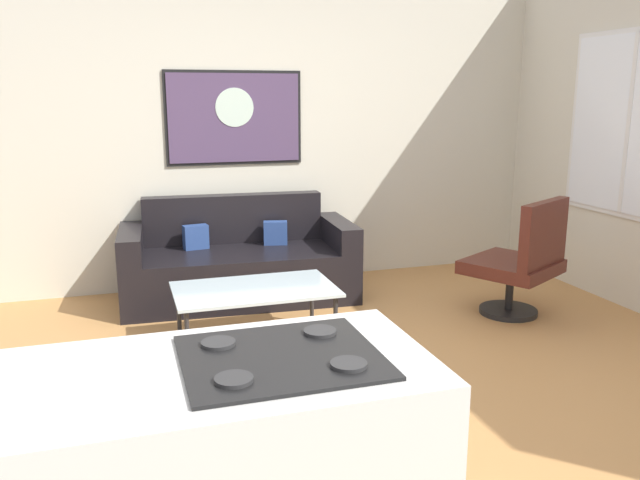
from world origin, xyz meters
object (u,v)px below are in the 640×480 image
armchair (522,261)px  wall_painting (235,118)px  coffee_table (255,292)px  couch (239,265)px

armchair → wall_painting: wall_painting is taller
coffee_table → wall_painting: bearing=83.7°
couch → coffee_table: couch is taller
couch → wall_painting: 1.27m
wall_painting → armchair: bearing=-39.1°
couch → wall_painting: size_ratio=1.64×
couch → armchair: size_ratio=2.11×
coffee_table → armchair: armchair is taller
coffee_table → wall_painting: size_ratio=0.91×
wall_painting → coffee_table: bearing=-96.3°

